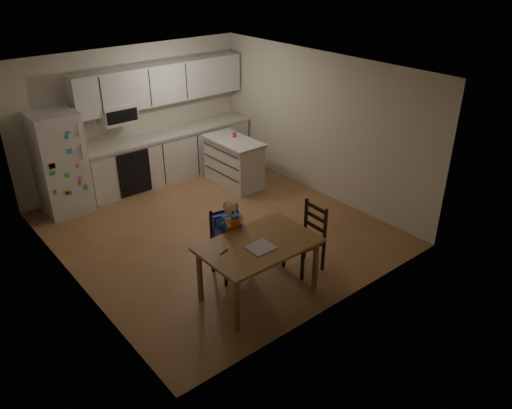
{
  "coord_description": "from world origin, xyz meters",
  "views": [
    {
      "loc": [
        -3.88,
        -5.72,
        3.98
      ],
      "look_at": [
        -0.09,
        -1.12,
        0.91
      ],
      "focal_mm": 35.0,
      "sensor_mm": 36.0,
      "label": 1
    }
  ],
  "objects": [
    {
      "name": "toddler_spoon",
      "position": [
        -1.0,
        -1.62,
        0.77
      ],
      "size": [
        0.12,
        0.06,
        0.02
      ],
      "primitive_type": "cylinder",
      "rotation": [
        0.0,
        1.57,
        0.35
      ],
      "color": "#2736BE",
      "rests_on": "dining_table"
    },
    {
      "name": "napkin",
      "position": [
        -0.6,
        -1.82,
        0.77
      ],
      "size": [
        0.32,
        0.27,
        0.01
      ],
      "primitive_type": "cube",
      "color": "#A2A2A7",
      "rests_on": "dining_table"
    },
    {
      "name": "red_cup",
      "position": [
        1.37,
        1.27,
        0.93
      ],
      "size": [
        0.07,
        0.07,
        0.09
      ],
      "primitive_type": "cylinder",
      "color": "#B93728",
      "rests_on": "kitchen_island"
    },
    {
      "name": "chair_side",
      "position": [
        0.4,
        -1.68,
        0.54
      ],
      "size": [
        0.44,
        0.44,
        0.95
      ],
      "rotation": [
        0.0,
        0.0,
        -1.62
      ],
      "color": "black",
      "rests_on": "ground"
    },
    {
      "name": "kitchen_run",
      "position": [
        0.5,
        2.24,
        0.88
      ],
      "size": [
        3.37,
        0.62,
        2.15
      ],
      "color": "silver",
      "rests_on": "ground"
    },
    {
      "name": "room",
      "position": [
        0.0,
        0.48,
        1.25
      ],
      "size": [
        4.52,
        5.01,
        2.51
      ],
      "color": "brown",
      "rests_on": "ground"
    },
    {
      "name": "refrigerator",
      "position": [
        -1.55,
        2.15,
        0.85
      ],
      "size": [
        0.72,
        0.7,
        1.7
      ],
      "primitive_type": "cube",
      "color": "silver",
      "rests_on": "ground"
    },
    {
      "name": "kitchen_island",
      "position": [
        1.27,
        1.17,
        0.44
      ],
      "size": [
        0.62,
        1.19,
        0.88
      ],
      "color": "silver",
      "rests_on": "ground"
    },
    {
      "name": "dining_table",
      "position": [
        -0.54,
        -1.72,
        0.66
      ],
      "size": [
        1.43,
        0.92,
        0.77
      ],
      "color": "brown",
      "rests_on": "ground"
    },
    {
      "name": "chair_booster",
      "position": [
        -0.54,
        -1.11,
        0.67
      ],
      "size": [
        0.48,
        0.48,
        1.11
      ],
      "rotation": [
        0.0,
        0.0,
        -0.15
      ],
      "color": "black",
      "rests_on": "ground"
    }
  ]
}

